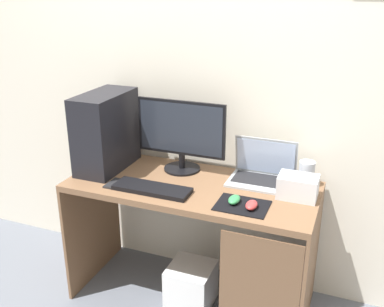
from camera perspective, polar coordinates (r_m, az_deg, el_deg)
name	(u,v)px	position (r m, az deg, el deg)	size (l,w,h in m)	color
ground_plane	(192,296)	(2.86, 0.00, -17.79)	(8.00, 8.00, 0.00)	slate
wall_back	(214,75)	(2.59, 2.83, 10.06)	(4.00, 0.05, 2.60)	beige
desk	(194,211)	(2.51, 0.30, -7.37)	(1.37, 0.59, 0.76)	brown
pc_tower	(106,131)	(2.65, -10.97, 2.81)	(0.21, 0.43, 0.45)	black
monitor	(181,135)	(2.56, -1.39, 2.43)	(0.53, 0.21, 0.42)	black
laptop	(262,173)	(2.51, 8.99, -2.50)	(0.35, 0.24, 0.23)	#9EA3A8
speaker	(306,174)	(2.49, 14.46, -2.53)	(0.09, 0.09, 0.14)	#B7BCC6
projector	(298,187)	(2.35, 13.41, -4.18)	(0.20, 0.14, 0.12)	silver
keyboard	(152,189)	(2.38, -5.13, -4.52)	(0.42, 0.14, 0.02)	black
mousepad	(242,205)	(2.24, 6.46, -6.63)	(0.26, 0.20, 0.01)	black
mouse_left	(234,200)	(2.25, 5.44, -5.90)	(0.06, 0.10, 0.03)	#338C4C
mouse_right	(251,205)	(2.21, 7.63, -6.56)	(0.06, 0.10, 0.03)	#B23333
cell_phone	(114,183)	(2.49, -9.92, -3.80)	(0.07, 0.13, 0.01)	#232326
subwoofer	(191,285)	(2.74, -0.12, -16.48)	(0.26, 0.26, 0.26)	white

